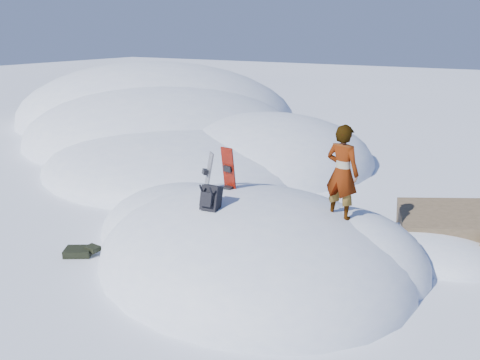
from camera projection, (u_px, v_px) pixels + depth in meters
The scene contains 9 objects.
ground at pixel (251, 261), 10.22m from camera, with size 120.00×120.00×0.00m, color white.
snow_mound at pixel (250, 255), 10.50m from camera, with size 8.00×6.00×3.00m.
snow_ridge at pixel (167, 131), 23.37m from camera, with size 21.50×18.50×6.40m.
rock_outcrop at pixel (454, 247), 10.86m from camera, with size 4.68×4.41×1.68m.
snowboard_red at pixel (229, 181), 10.36m from camera, with size 0.32×0.28×1.60m.
snowboard_dark at pixel (206, 183), 10.48m from camera, with size 0.39×0.39×1.40m.
backpack at pixel (211, 198), 9.28m from camera, with size 0.39×0.46×0.60m.
gear_pile at pixel (81, 251), 10.47m from camera, with size 0.79×0.65×0.21m.
person at pixel (342, 173), 9.17m from camera, with size 0.70×0.46×1.92m, color slate.
Camera 1 is at (4.51, -8.01, 4.82)m, focal length 35.00 mm.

